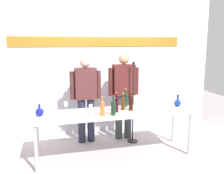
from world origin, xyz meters
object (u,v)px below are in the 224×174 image
object	(u,v)px
wine_bottle_2	(102,108)
wine_bottle_3	(116,104)
wine_bottle_0	(123,103)
wine_glass_left_2	(54,107)
display_table	(114,115)
wine_bottle_1	(126,99)
wine_bottle_4	(131,102)
wine_glass_right_3	(159,103)
presenter_left	(86,94)
wine_glass_left_1	(91,107)
wine_glass_left_0	(66,104)
wine_glass_right_4	(141,106)
wine_glass_right_0	(160,101)
wine_glass_right_1	(166,101)
presenter_right	(124,91)
wine_glass_right_2	(165,104)
decanter_blue_right	(178,103)
microphone_stand	(133,116)
decanter_blue_left	(40,112)

from	to	relation	value
wine_bottle_2	wine_bottle_3	xyz separation A→B (m)	(0.27, 0.14, 0.01)
wine_bottle_0	wine_glass_left_2	size ratio (longest dim) A/B	2.25
wine_bottle_2	wine_bottle_3	distance (m)	0.30
display_table	wine_bottle_1	size ratio (longest dim) A/B	8.11
wine_bottle_4	wine_glass_right_3	distance (m)	0.49
presenter_left	wine_bottle_1	bearing A→B (deg)	-32.94
wine_bottle_4	wine_glass_left_1	size ratio (longest dim) A/B	2.08
wine_glass_left_0	wine_glass_right_4	world-z (taller)	wine_glass_left_0
wine_bottle_0	wine_glass_right_3	size ratio (longest dim) A/B	1.85
wine_glass_right_0	wine_glass_right_3	distance (m)	0.14
wine_bottle_1	wine_glass_right_1	bearing A→B (deg)	-12.77
wine_glass_right_3	wine_glass_left_2	bearing A→B (deg)	171.06
wine_bottle_2	presenter_right	bearing A→B (deg)	55.16
wine_bottle_1	wine_glass_right_2	xyz separation A→B (m)	(0.59, -0.36, -0.03)
wine_glass_right_0	wine_glass_right_2	size ratio (longest dim) A/B	1.18
presenter_left	presenter_right	xyz separation A→B (m)	(0.75, 0.00, 0.04)
wine_glass_right_1	wine_bottle_1	bearing A→B (deg)	167.23
wine_bottle_0	wine_glass_right_0	world-z (taller)	wine_bottle_0
presenter_left	wine_bottle_3	size ratio (longest dim) A/B	4.96
decanter_blue_right	wine_bottle_0	bearing A→B (deg)	177.98
wine_glass_right_1	wine_glass_left_0	bearing A→B (deg)	175.36
decanter_blue_right	wine_bottle_0	distance (m)	1.01
wine_bottle_4	microphone_stand	size ratio (longest dim) A/B	0.21
wine_glass_left_1	wine_glass_right_4	bearing A→B (deg)	-3.90
wine_glass_right_2	wine_glass_right_4	bearing A→B (deg)	-178.61
presenter_left	wine_glass_right_1	distance (m)	1.50
presenter_right	wine_bottle_3	bearing A→B (deg)	-115.14
display_table	decanter_blue_right	size ratio (longest dim) A/B	12.06
display_table	wine_glass_right_4	world-z (taller)	wine_glass_right_4
wine_bottle_3	microphone_stand	size ratio (longest dim) A/B	0.21
decanter_blue_right	wine_glass_right_4	world-z (taller)	decanter_blue_right
wine_glass_right_1	wine_bottle_2	bearing A→B (deg)	-166.76
decanter_blue_left	wine_glass_right_0	size ratio (longest dim) A/B	1.14
wine_bottle_0	wine_glass_right_3	bearing A→B (deg)	-12.77
wine_glass_right_0	wine_glass_left_0	bearing A→B (deg)	173.08
wine_glass_right_1	wine_glass_right_4	distance (m)	0.61
decanter_blue_left	presenter_left	xyz separation A→B (m)	(0.82, 0.66, 0.10)
wine_glass_left_0	wine_glass_right_0	bearing A→B (deg)	-6.92
decanter_blue_left	wine_glass_left_1	size ratio (longest dim) A/B	1.23
wine_glass_right_0	wine_glass_right_4	xyz separation A→B (m)	(-0.43, -0.16, -0.03)
wine_glass_left_2	wine_bottle_1	bearing A→B (deg)	2.62
decanter_blue_right	wine_glass_left_0	bearing A→B (deg)	173.84
wine_glass_right_3	wine_glass_right_0	bearing A→B (deg)	53.80
wine_glass_left_0	microphone_stand	world-z (taller)	microphone_stand
wine_bottle_0	wine_bottle_3	xyz separation A→B (m)	(-0.15, -0.12, 0.01)
wine_glass_left_0	decanter_blue_left	bearing A→B (deg)	-153.16
wine_glass_left_1	wine_glass_right_0	distance (m)	1.27
wine_bottle_2	wine_glass_left_2	bearing A→B (deg)	151.29
presenter_right	wine_glass_left_1	distance (m)	1.08
decanter_blue_right	wine_bottle_3	distance (m)	1.17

